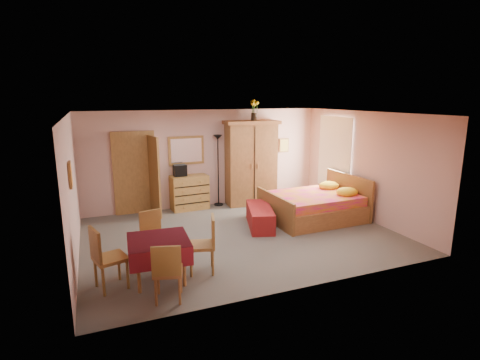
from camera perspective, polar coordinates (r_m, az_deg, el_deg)
name	(u,v)px	position (r m, az deg, el deg)	size (l,w,h in m)	color
floor	(241,235)	(8.21, 0.13, -8.34)	(6.50, 6.50, 0.00)	#68635C
ceiling	(241,113)	(7.67, 0.14, 10.10)	(6.50, 6.50, 0.00)	brown
wall_back	(206,158)	(10.16, -5.15, 3.29)	(6.50, 0.10, 2.60)	tan
wall_front	(304,209)	(5.67, 9.66, -4.33)	(6.50, 0.10, 2.60)	tan
wall_left	(72,190)	(7.31, -24.24, -1.46)	(0.10, 5.00, 2.60)	tan
wall_right	(366,166)	(9.52, 18.60, 2.05)	(0.10, 5.00, 2.60)	tan
doorway	(135,174)	(9.82, -15.75, 0.90)	(1.06, 0.12, 2.15)	#9E6B35
window	(335,153)	(10.40, 14.23, 4.01)	(0.08, 1.40, 1.95)	white
picture_left	(70,175)	(6.64, -24.46, 0.74)	(0.04, 0.32, 0.42)	orange
picture_back	(284,145)	(11.00, 6.72, 5.28)	(0.30, 0.04, 0.40)	#D8BF59
chest_of_drawers	(190,192)	(9.99, -7.70, -1.88)	(0.96, 0.48, 0.91)	#AC7A3A
wall_mirror	(186,150)	(9.98, -8.19, 4.50)	(0.96, 0.05, 0.75)	silver
stereo	(180,170)	(9.84, -9.14, 1.45)	(0.32, 0.24, 0.30)	black
floor_lamp	(218,171)	(10.17, -3.34, 1.44)	(0.25, 0.25, 1.94)	black
wardrobe	(251,163)	(10.29, 1.63, 2.62)	(1.47, 0.76, 2.31)	brown
sunflower_vase	(254,110)	(10.19, 2.16, 10.63)	(0.22, 0.22, 0.56)	yellow
bed	(313,199)	(9.26, 11.06, -2.80)	(2.22, 1.75, 1.03)	#E3167B
bench	(260,217)	(8.66, 3.05, -5.61)	(0.51, 1.38, 0.46)	maroon
dining_table	(159,259)	(6.35, -12.20, -11.73)	(0.96, 0.96, 0.70)	maroon
chair_south	(168,271)	(5.70, -10.92, -13.40)	(0.41, 0.41, 0.91)	#A46637
chair_north	(155,237)	(7.02, -12.84, -8.43)	(0.41, 0.41, 0.91)	#AD723A
chair_west	(110,257)	(6.23, -19.16, -11.08)	(0.46, 0.46, 1.01)	#AA7739
chair_east	(201,245)	(6.45, -5.90, -9.76)	(0.44, 0.44, 0.98)	olive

